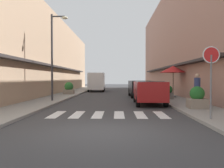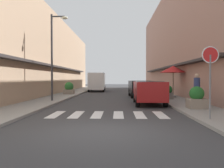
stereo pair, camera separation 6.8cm
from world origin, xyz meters
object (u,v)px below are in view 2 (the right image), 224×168
at_px(planter_corner, 197,98).
at_px(planter_midblock, 168,92).
at_px(parked_car_near, 149,90).
at_px(street_lamp, 54,49).
at_px(delivery_van, 97,80).
at_px(planter_far, 69,88).
at_px(pedestrian_walking_near, 197,89).
at_px(parked_car_mid, 140,87).
at_px(cafe_umbrella, 173,69).
at_px(round_street_sign, 210,63).

distance_m(planter_corner, planter_midblock, 5.67).
relative_size(parked_car_near, planter_corner, 3.69).
bearing_deg(street_lamp, delivery_van, 83.35).
xyz_separation_m(parked_car_near, planter_midblock, (1.77, 2.89, -0.30)).
distance_m(planter_far, pedestrian_walking_near, 13.79).
relative_size(delivery_van, planter_corner, 4.84).
bearing_deg(pedestrian_walking_near, delivery_van, 50.34).
bearing_deg(planter_midblock, parked_car_near, -121.56).
relative_size(parked_car_mid, cafe_umbrella, 1.71).
bearing_deg(delivery_van, pedestrian_walking_near, -68.27).
distance_m(delivery_van, cafe_umbrella, 13.41).
bearing_deg(cafe_umbrella, planter_corner, -93.89).
relative_size(planter_corner, pedestrian_walking_near, 0.62).
xyz_separation_m(parked_car_near, parked_car_mid, (0.00, 6.15, 0.00)).
height_order(planter_corner, planter_far, planter_far).
bearing_deg(pedestrian_walking_near, planter_far, 70.47).
distance_m(planter_midblock, pedestrian_walking_near, 4.72).
bearing_deg(pedestrian_walking_near, round_street_sign, -163.21).
xyz_separation_m(street_lamp, planter_corner, (8.42, -4.17, -3.08)).
height_order(planter_midblock, pedestrian_walking_near, pedestrian_walking_near).
distance_m(parked_car_mid, delivery_van, 10.85).
relative_size(parked_car_mid, planter_far, 3.71).
bearing_deg(round_street_sign, planter_midblock, 88.43).
distance_m(delivery_van, planter_midblock, 14.57).
relative_size(delivery_van, round_street_sign, 1.99).
bearing_deg(round_street_sign, planter_corner, 80.28).
distance_m(delivery_van, street_lamp, 14.82).
bearing_deg(parked_car_mid, delivery_van, 115.41).
height_order(parked_car_mid, pedestrian_walking_near, pedestrian_walking_near).
bearing_deg(planter_far, parked_car_mid, -19.04).
distance_m(delivery_van, planter_corner, 19.90).
height_order(delivery_van, pedestrian_walking_near, delivery_van).
height_order(cafe_umbrella, pedestrian_walking_near, cafe_umbrella).
distance_m(parked_car_near, delivery_van, 16.61).
bearing_deg(planter_corner, pedestrian_walking_near, 71.75).
xyz_separation_m(delivery_van, street_lamp, (-1.69, -14.54, 2.31)).
bearing_deg(parked_car_near, planter_midblock, 58.44).
distance_m(parked_car_mid, pedestrian_walking_near, 8.28).
height_order(cafe_umbrella, planter_corner, cafe_umbrella).
distance_m(planter_corner, pedestrian_walking_near, 1.15).
height_order(planter_midblock, planter_far, planter_far).
bearing_deg(parked_car_mid, parked_car_near, -90.00).
relative_size(parked_car_mid, delivery_van, 0.81).
bearing_deg(planter_far, round_street_sign, -60.11).
bearing_deg(pedestrian_walking_near, planter_corner, -169.64).
distance_m(parked_car_mid, planter_far, 7.19).
bearing_deg(planter_midblock, round_street_sign, -91.57).
xyz_separation_m(round_street_sign, planter_midblock, (0.24, 8.86, -1.60)).
bearing_deg(planter_far, planter_corner, -51.81).
xyz_separation_m(parked_car_mid, delivery_van, (-4.65, 9.79, 0.48)).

